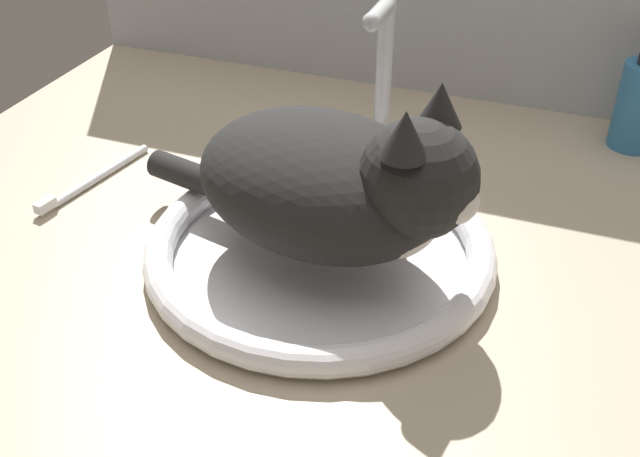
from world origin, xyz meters
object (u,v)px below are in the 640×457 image
object	(u,v)px
faucet	(381,107)
toothbrush	(92,180)
sink_basin	(320,249)
cat	(339,183)

from	to	relation	value
faucet	toothbrush	bearing A→B (deg)	-152.18
sink_basin	toothbrush	xyz separation A→B (cm)	(-31.84, 4.54, -0.77)
faucet	cat	bearing A→B (deg)	-84.23
toothbrush	faucet	bearing A→B (deg)	27.82
sink_basin	toothbrush	size ratio (longest dim) A/B	2.02
faucet	cat	size ratio (longest dim) A/B	0.56
toothbrush	cat	bearing A→B (deg)	-8.40
sink_basin	cat	xyz separation A→B (cm)	(2.21, -0.49, 8.94)
cat	sink_basin	bearing A→B (deg)	167.50
toothbrush	sink_basin	bearing A→B (deg)	-8.11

